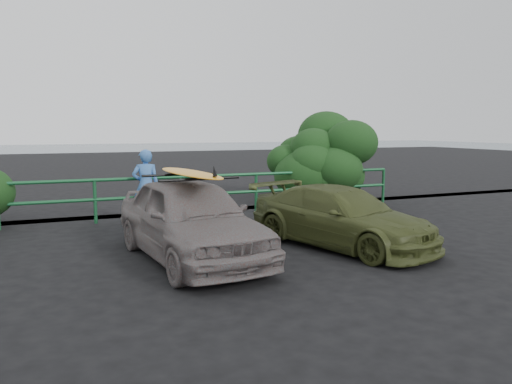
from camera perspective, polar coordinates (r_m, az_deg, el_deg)
ground at (r=7.45m, az=-6.74°, el=-9.76°), size 80.00×80.00×0.00m
ocean at (r=66.93m, az=-20.88°, el=4.97°), size 200.00×200.00×0.00m
guardrail at (r=12.13m, az=-13.20°, el=-0.75°), size 14.00×0.08×1.04m
shrub_right at (r=14.20m, az=6.72°, el=3.28°), size 3.20×2.40×2.39m
sedan at (r=8.36m, az=-7.50°, el=-3.06°), size 2.03×4.17×1.37m
olive_vehicle at (r=9.36m, az=9.71°, el=-2.82°), size 2.66×4.09×1.10m
man at (r=11.85m, az=-12.47°, el=0.69°), size 0.68×0.50×1.70m
roof_rack at (r=8.27m, az=-7.58°, el=1.76°), size 1.44×1.08×0.04m
surfboard at (r=8.26m, az=-7.59°, el=2.16°), size 0.76×2.48×0.07m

